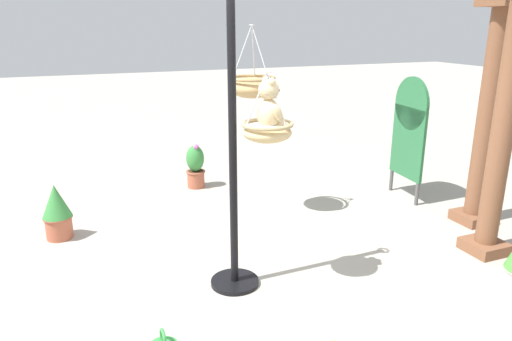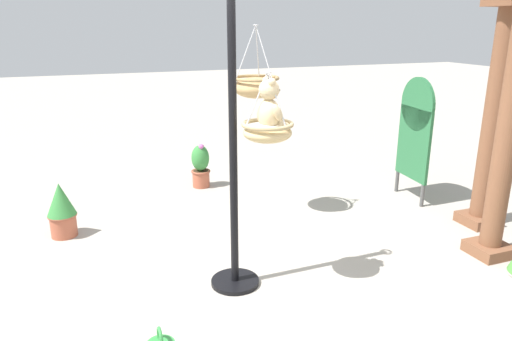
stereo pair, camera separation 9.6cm
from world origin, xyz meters
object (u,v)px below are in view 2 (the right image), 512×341
object	(u,v)px
greenhouse_pillar_far_back	(492,122)
potted_plant_bushy_green	(62,209)
hanging_basket_with_teddy	(267,131)
hanging_basket_left_high	(256,86)
display_pole_central	(234,199)
teddy_bear	(270,108)
greenhouse_pillar_right	(508,127)
display_sign_board	(415,129)
potted_plant_tall_leafy	(201,166)

from	to	relation	value
greenhouse_pillar_far_back	potted_plant_bushy_green	size ratio (longest dim) A/B	4.10
hanging_basket_with_teddy	greenhouse_pillar_far_back	world-z (taller)	greenhouse_pillar_far_back
hanging_basket_with_teddy	hanging_basket_left_high	distance (m)	1.67
display_pole_central	hanging_basket_left_high	size ratio (longest dim) A/B	3.21
display_pole_central	teddy_bear	size ratio (longest dim) A/B	5.98
hanging_basket_left_high	greenhouse_pillar_right	xyz separation A→B (m)	(1.81, 1.90, -0.26)
teddy_bear	display_sign_board	size ratio (longest dim) A/B	0.27
display_pole_central	potted_plant_tall_leafy	size ratio (longest dim) A/B	3.96
hanging_basket_with_teddy	display_sign_board	xyz separation A→B (m)	(-1.43, 2.66, -0.48)
greenhouse_pillar_far_back	potted_plant_bushy_green	xyz separation A→B (m)	(-1.38, -4.62, -0.91)
teddy_bear	greenhouse_pillar_far_back	xyz separation A→B (m)	(-0.43, 2.86, -0.41)
display_sign_board	hanging_basket_with_teddy	bearing A→B (deg)	-61.75
hanging_basket_left_high	potted_plant_bushy_green	size ratio (longest dim) A/B	1.30
hanging_basket_with_teddy	teddy_bear	bearing A→B (deg)	90.00
display_pole_central	greenhouse_pillar_right	xyz separation A→B (m)	(0.37, 2.64, 0.52)
display_pole_central	hanging_basket_with_teddy	size ratio (longest dim) A/B	4.52
greenhouse_pillar_right	display_sign_board	distance (m)	1.72
potted_plant_tall_leafy	hanging_basket_with_teddy	bearing A→B (deg)	-2.63
hanging_basket_left_high	potted_plant_bushy_green	distance (m)	2.57
potted_plant_tall_leafy	potted_plant_bushy_green	xyz separation A→B (m)	(1.10, -1.86, 0.01)
teddy_bear	greenhouse_pillar_far_back	bearing A→B (deg)	98.46
greenhouse_pillar_right	potted_plant_bushy_green	bearing A→B (deg)	-116.24
hanging_basket_with_teddy	display_sign_board	size ratio (longest dim) A/B	0.35
potted_plant_tall_leafy	greenhouse_pillar_right	bearing A→B (deg)	35.80
greenhouse_pillar_right	potted_plant_tall_leafy	world-z (taller)	greenhouse_pillar_right
greenhouse_pillar_right	greenhouse_pillar_far_back	xyz separation A→B (m)	(-0.65, 0.50, -0.11)
greenhouse_pillar_right	teddy_bear	bearing A→B (deg)	-95.40
hanging_basket_left_high	potted_plant_tall_leafy	bearing A→B (deg)	-164.82
hanging_basket_left_high	teddy_bear	bearing A→B (deg)	-16.50
greenhouse_pillar_far_back	potted_plant_bushy_green	distance (m)	4.90
display_sign_board	hanging_basket_left_high	bearing A→B (deg)	-94.16
display_sign_board	greenhouse_pillar_right	bearing A→B (deg)	-9.19
teddy_bear	hanging_basket_left_high	size ratio (longest dim) A/B	0.54
greenhouse_pillar_right	potted_plant_bushy_green	size ratio (longest dim) A/B	4.46
greenhouse_pillar_far_back	display_sign_board	xyz separation A→B (m)	(-1.00, -0.23, -0.27)
greenhouse_pillar_far_back	hanging_basket_with_teddy	bearing A→B (deg)	-81.60
display_sign_board	teddy_bear	bearing A→B (deg)	-61.55
potted_plant_bushy_green	display_pole_central	bearing A→B (deg)	41.75
greenhouse_pillar_right	potted_plant_tall_leafy	bearing A→B (deg)	-144.20
teddy_bear	greenhouse_pillar_right	bearing A→B (deg)	84.60
teddy_bear	potted_plant_tall_leafy	xyz separation A→B (m)	(-2.91, 0.11, -1.32)
potted_plant_bushy_green	greenhouse_pillar_right	bearing A→B (deg)	63.76
teddy_bear	potted_plant_tall_leafy	size ratio (longest dim) A/B	0.66
greenhouse_pillar_right	potted_plant_tall_leafy	distance (m)	3.99
teddy_bear	potted_plant_bushy_green	size ratio (longest dim) A/B	0.70
hanging_basket_left_high	potted_plant_bushy_green	xyz separation A→B (m)	(-0.22, -2.22, -1.28)
display_sign_board	greenhouse_pillar_far_back	bearing A→B (deg)	12.79
hanging_basket_with_teddy	potted_plant_bushy_green	world-z (taller)	hanging_basket_with_teddy
hanging_basket_with_teddy	potted_plant_bushy_green	size ratio (longest dim) A/B	0.92
greenhouse_pillar_right	potted_plant_bushy_green	xyz separation A→B (m)	(-2.03, -4.12, -1.02)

